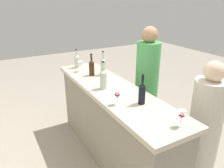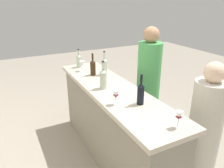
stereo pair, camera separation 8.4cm
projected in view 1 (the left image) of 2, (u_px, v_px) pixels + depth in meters
ground_plane at (112, 156)px, 2.94m from camera, size 12.00×12.00×0.00m
bar_counter at (112, 124)px, 2.75m from camera, size 2.24×0.57×0.99m
wine_bottle_leftmost_near_black at (142, 93)px, 2.15m from camera, size 0.07×0.07×0.31m
wine_bottle_second_left_clear_pale at (103, 78)px, 2.51m from camera, size 0.08×0.08×0.33m
wine_bottle_center_clear_pale at (103, 66)px, 2.97m from camera, size 0.07×0.07×0.33m
wine_bottle_second_right_amber_brown at (92, 67)px, 2.95m from camera, size 0.07×0.07×0.30m
wine_bottle_rightmost_clear_pale at (77, 61)px, 3.28m from camera, size 0.07×0.07×0.28m
wine_glass_near_left at (182, 115)px, 1.78m from camera, size 0.06×0.06×0.15m
wine_glass_near_center at (81, 64)px, 3.11m from camera, size 0.08×0.08×0.14m
wine_glass_near_right at (117, 95)px, 2.15m from camera, size 0.07×0.07×0.15m
person_left_guest at (146, 88)px, 3.15m from camera, size 0.41×0.41×1.63m
person_center_guest at (204, 130)px, 2.35m from camera, size 0.35×0.35×1.42m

